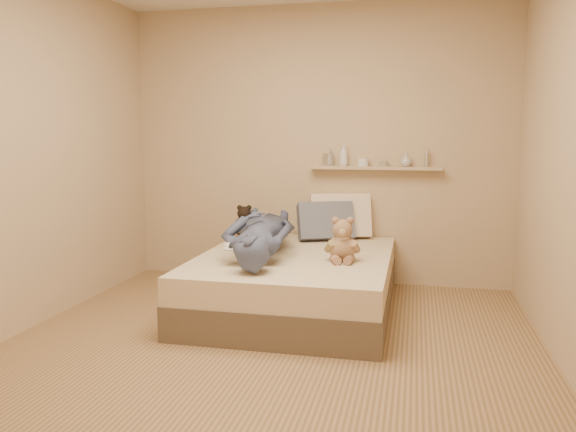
% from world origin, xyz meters
% --- Properties ---
extents(room, '(3.80, 3.80, 3.80)m').
position_xyz_m(room, '(0.00, 0.00, 1.30)').
color(room, '#9D7951').
rests_on(room, ground).
extents(bed, '(1.50, 1.90, 0.45)m').
position_xyz_m(bed, '(0.00, 0.93, 0.22)').
color(bed, brown).
rests_on(bed, floor).
extents(game_console, '(0.17, 0.08, 0.06)m').
position_xyz_m(game_console, '(-0.34, 0.43, 0.59)').
color(game_console, '#B5B7BC').
rests_on(game_console, bed).
extents(teddy_bear, '(0.28, 0.28, 0.34)m').
position_xyz_m(teddy_bear, '(0.39, 0.76, 0.59)').
color(teddy_bear, '#977652').
rests_on(teddy_bear, bed).
extents(dark_plush, '(0.20, 0.20, 0.31)m').
position_xyz_m(dark_plush, '(-0.63, 1.59, 0.58)').
color(dark_plush, black).
rests_on(dark_plush, bed).
extents(pillow_cream, '(0.61, 0.42, 0.43)m').
position_xyz_m(pillow_cream, '(0.25, 1.76, 0.65)').
color(pillow_cream, beige).
rests_on(pillow_cream, bed).
extents(pillow_grey, '(0.56, 0.43, 0.37)m').
position_xyz_m(pillow_grey, '(0.13, 1.62, 0.62)').
color(pillow_grey, slate).
rests_on(pillow_grey, bed).
extents(person, '(0.79, 1.56, 0.36)m').
position_xyz_m(person, '(-0.28, 0.87, 0.63)').
color(person, '#3F4463').
rests_on(person, bed).
extents(wall_shelf, '(1.20, 0.12, 0.03)m').
position_xyz_m(wall_shelf, '(0.55, 1.84, 1.10)').
color(wall_shelf, tan).
rests_on(wall_shelf, wall_back).
extents(shelf_bottles, '(0.96, 0.11, 0.21)m').
position_xyz_m(shelf_bottles, '(0.45, 1.84, 1.19)').
color(shelf_bottles, silver).
rests_on(shelf_bottles, wall_shelf).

